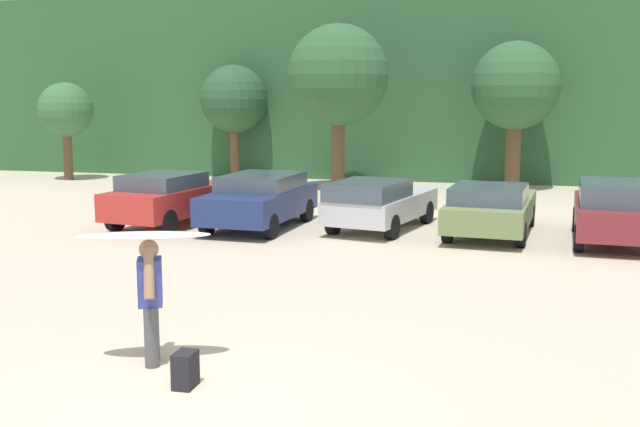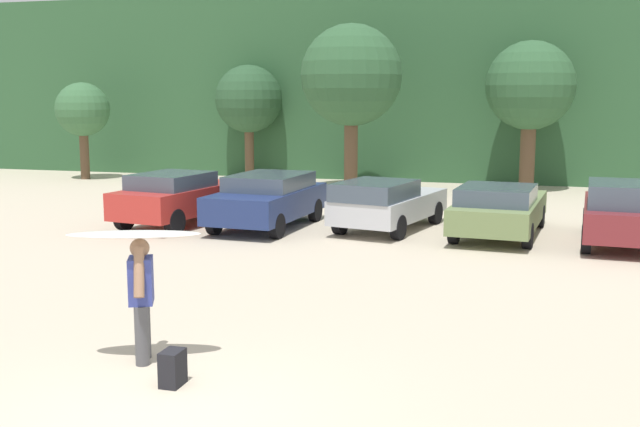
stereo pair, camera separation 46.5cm
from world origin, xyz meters
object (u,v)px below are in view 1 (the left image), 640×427
object	(u,v)px
person_adult	(150,294)
parked_car_silver	(379,203)
parked_car_red	(169,197)
parked_car_olive_green	(491,208)
parked_car_navy	(260,199)
parked_car_maroon	(613,211)
surfboard_white	(143,235)
backpack_dropped	(185,370)

from	to	relation	value
person_adult	parked_car_silver	bearing A→B (deg)	-120.81
parked_car_red	parked_car_olive_green	xyz separation A→B (m)	(8.61, 0.73, -0.08)
parked_car_red	parked_car_olive_green	bearing A→B (deg)	-76.27
parked_car_red	parked_car_navy	world-z (taller)	parked_car_red
parked_car_maroon	surfboard_white	xyz separation A→B (m)	(-6.98, -10.50, 0.96)
surfboard_white	backpack_dropped	size ratio (longest dim) A/B	4.04
backpack_dropped	surfboard_white	bearing A→B (deg)	144.97
backpack_dropped	parked_car_navy	bearing A→B (deg)	103.99
parked_car_olive_green	backpack_dropped	world-z (taller)	parked_car_olive_green
parked_car_maroon	surfboard_white	world-z (taller)	surfboard_white
surfboard_white	parked_car_olive_green	bearing A→B (deg)	-129.41
person_adult	parked_car_navy	bearing A→B (deg)	-103.79
parked_car_silver	surfboard_white	bearing A→B (deg)	-174.01
parked_car_navy	backpack_dropped	world-z (taller)	parked_car_navy
parked_car_olive_green	parked_car_maroon	distance (m)	2.91
parked_car_red	parked_car_olive_green	distance (m)	8.64
parked_car_silver	parked_car_maroon	size ratio (longest dim) A/B	1.02
parked_car_red	person_adult	distance (m)	11.06
parked_car_navy	backpack_dropped	distance (m)	11.46
parked_car_olive_green	parked_car_navy	bearing A→B (deg)	98.78
parked_car_olive_green	parked_car_maroon	bearing A→B (deg)	-94.30
parked_car_red	backpack_dropped	bearing A→B (deg)	-145.03
parked_car_maroon	person_adult	xyz separation A→B (m)	(-6.98, -10.37, 0.15)
parked_car_navy	parked_car_maroon	size ratio (longest dim) A/B	1.02
parked_car_silver	surfboard_white	distance (m)	11.10
parked_car_navy	backpack_dropped	size ratio (longest dim) A/B	9.73
parked_car_silver	backpack_dropped	distance (m)	11.56
person_adult	backpack_dropped	world-z (taller)	person_adult
parked_car_olive_green	person_adult	bearing A→B (deg)	164.10
backpack_dropped	parked_car_silver	bearing A→B (deg)	88.00
parked_car_navy	parked_car_olive_green	world-z (taller)	parked_car_navy
parked_car_navy	backpack_dropped	bearing A→B (deg)	-162.56
parked_car_navy	parked_car_olive_green	size ratio (longest dim) A/B	0.91
parked_car_maroon	backpack_dropped	world-z (taller)	parked_car_maroon
parked_car_silver	parked_car_navy	bearing A→B (deg)	110.03
parked_car_silver	parked_car_olive_green	xyz separation A→B (m)	(2.92, -0.02, -0.03)
parked_car_red	parked_car_navy	bearing A→B (deg)	-74.01
parked_car_navy	parked_car_maroon	xyz separation A→B (m)	(8.96, -0.05, 0.02)
parked_car_navy	parked_car_maroon	world-z (taller)	parked_car_maroon
parked_car_olive_green	parked_car_maroon	size ratio (longest dim) A/B	1.12
surfboard_white	backpack_dropped	bearing A→B (deg)	126.11
parked_car_red	surfboard_white	distance (m)	11.22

